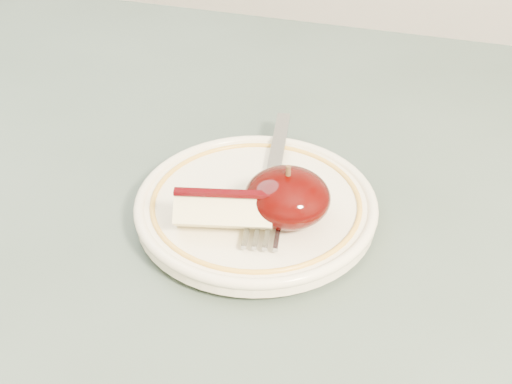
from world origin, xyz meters
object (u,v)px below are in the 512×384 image
(apple_half, at_px, (287,197))
(fork, at_px, (272,177))
(plate, at_px, (256,206))
(table, at_px, (220,327))

(apple_half, distance_m, fork, 0.05)
(plate, xyz_separation_m, fork, (0.01, 0.03, 0.01))
(table, relative_size, fork, 4.62)
(apple_half, height_order, fork, apple_half)
(apple_half, xyz_separation_m, fork, (-0.02, 0.04, -0.02))
(table, distance_m, fork, 0.14)
(apple_half, bearing_deg, table, -145.91)
(table, distance_m, plate, 0.11)
(plate, bearing_deg, apple_half, -24.94)
(plate, distance_m, apple_half, 0.04)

